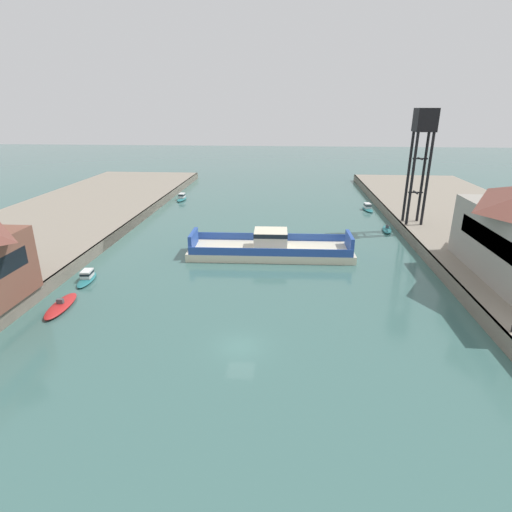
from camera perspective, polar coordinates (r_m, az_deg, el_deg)
name	(u,v)px	position (r m, az deg, el deg)	size (l,w,h in m)	color
ground_plane	(240,347)	(37.27, -2.22, -12.61)	(400.00, 400.00, 0.00)	#3D6660
chain_ferry	(271,248)	(58.62, 2.06, 1.18)	(23.60, 7.82, 3.71)	beige
moored_boat_near_left	(61,306)	(48.26, -25.69, -6.29)	(2.29, 6.37, 1.07)	red
moored_boat_near_right	(387,229)	(73.94, 17.90, 3.58)	(2.17, 5.03, 1.06)	#237075
moored_boat_mid_left	(368,208)	(88.10, 15.38, 6.57)	(2.22, 5.31, 1.42)	#237075
moored_boat_mid_right	(182,198)	(95.82, -10.38, 8.05)	(1.97, 4.98, 1.58)	#237075
moored_boat_far_left	(87,277)	(54.17, -22.65, -2.77)	(2.11, 5.03, 1.33)	#237075
crane_tower	(423,136)	(71.93, 22.42, 15.36)	(3.12, 3.12, 18.35)	black
bollard_left_mid	(1,304)	(47.04, -32.21, -5.73)	(0.32, 0.32, 0.71)	black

